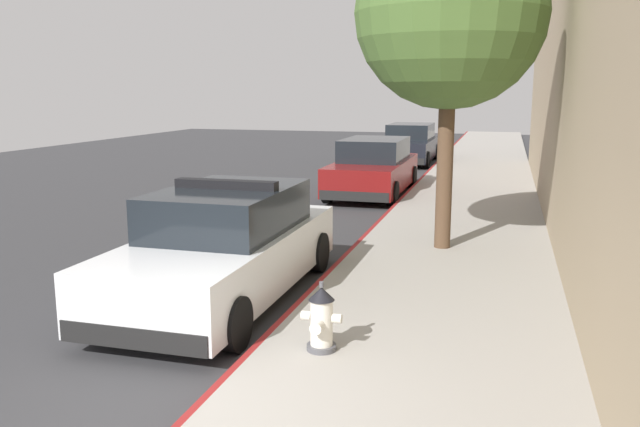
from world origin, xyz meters
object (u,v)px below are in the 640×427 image
Objects in this scene: police_cruiser at (226,247)px; parked_car_silver_ahead at (373,168)px; fire_hydrant at (321,319)px; parked_car_dark_far at (410,144)px; street_tree at (450,14)px.

police_cruiser is 9.70m from parked_car_silver_ahead.
police_cruiser is at bearing 136.38° from fire_hydrant.
parked_car_dark_far is 0.86× the size of street_tree.
police_cruiser reaches higher than parked_car_dark_far.
parked_car_dark_far is 15.37m from street_tree.
fire_hydrant is at bearing -98.95° from street_tree.
parked_car_silver_ahead and parked_car_dark_far have the same top height.
police_cruiser is 1.00× the size of parked_car_dark_far.
parked_car_silver_ahead is 6.37× the size of fire_hydrant.
street_tree is at bearing 50.08° from police_cruiser.
parked_car_dark_far is (-0.00, 17.97, -0.00)m from police_cruiser.
street_tree is (2.70, -14.75, 3.41)m from parked_car_dark_far.
street_tree is (0.79, 5.04, 3.64)m from fire_hydrant.
parked_car_dark_far reaches higher than fire_hydrant.
police_cruiser is 6.37× the size of fire_hydrant.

